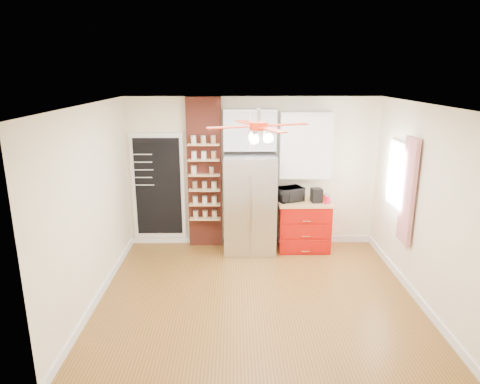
{
  "coord_description": "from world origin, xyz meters",
  "views": [
    {
      "loc": [
        -0.32,
        -5.54,
        3.09
      ],
      "look_at": [
        -0.23,
        0.9,
        1.29
      ],
      "focal_mm": 32.0,
      "sensor_mm": 36.0,
      "label": 1
    }
  ],
  "objects_px": {
    "red_cabinet": "(303,225)",
    "ceiling_fan": "(259,126)",
    "coffee_maker": "(316,195)",
    "canister_left": "(327,200)",
    "toaster_oven": "(290,194)",
    "fridge": "(250,204)",
    "pantry_jar_oats": "(194,170)"
  },
  "relations": [
    {
      "from": "toaster_oven",
      "to": "coffee_maker",
      "type": "relative_size",
      "value": 1.8
    },
    {
      "from": "fridge",
      "to": "coffee_maker",
      "type": "bearing_deg",
      "value": -0.17
    },
    {
      "from": "red_cabinet",
      "to": "ceiling_fan",
      "type": "xyz_separation_m",
      "value": [
        -0.92,
        -1.68,
        1.97
      ]
    },
    {
      "from": "red_cabinet",
      "to": "coffee_maker",
      "type": "height_order",
      "value": "coffee_maker"
    },
    {
      "from": "fridge",
      "to": "ceiling_fan",
      "type": "bearing_deg",
      "value": -88.24
    },
    {
      "from": "toaster_oven",
      "to": "canister_left",
      "type": "xyz_separation_m",
      "value": [
        0.63,
        -0.18,
        -0.05
      ]
    },
    {
      "from": "red_cabinet",
      "to": "ceiling_fan",
      "type": "distance_m",
      "value": 2.75
    },
    {
      "from": "ceiling_fan",
      "to": "toaster_oven",
      "type": "distance_m",
      "value": 2.31
    },
    {
      "from": "fridge",
      "to": "pantry_jar_oats",
      "type": "xyz_separation_m",
      "value": [
        -0.98,
        0.16,
        0.57
      ]
    },
    {
      "from": "red_cabinet",
      "to": "toaster_oven",
      "type": "distance_m",
      "value": 0.63
    },
    {
      "from": "fridge",
      "to": "coffee_maker",
      "type": "distance_m",
      "value": 1.18
    },
    {
      "from": "toaster_oven",
      "to": "canister_left",
      "type": "relative_size",
      "value": 3.21
    },
    {
      "from": "fridge",
      "to": "pantry_jar_oats",
      "type": "bearing_deg",
      "value": 170.49
    },
    {
      "from": "red_cabinet",
      "to": "coffee_maker",
      "type": "relative_size",
      "value": 3.79
    },
    {
      "from": "ceiling_fan",
      "to": "canister_left",
      "type": "height_order",
      "value": "ceiling_fan"
    },
    {
      "from": "fridge",
      "to": "ceiling_fan",
      "type": "relative_size",
      "value": 1.25
    },
    {
      "from": "red_cabinet",
      "to": "pantry_jar_oats",
      "type": "height_order",
      "value": "pantry_jar_oats"
    },
    {
      "from": "toaster_oven",
      "to": "coffee_maker",
      "type": "height_order",
      "value": "same"
    },
    {
      "from": "canister_left",
      "to": "pantry_jar_oats",
      "type": "height_order",
      "value": "pantry_jar_oats"
    },
    {
      "from": "toaster_oven",
      "to": "pantry_jar_oats",
      "type": "distance_m",
      "value": 1.74
    },
    {
      "from": "ceiling_fan",
      "to": "canister_left",
      "type": "relative_size",
      "value": 10.05
    },
    {
      "from": "ceiling_fan",
      "to": "canister_left",
      "type": "distance_m",
      "value": 2.48
    },
    {
      "from": "toaster_oven",
      "to": "coffee_maker",
      "type": "distance_m",
      "value": 0.47
    },
    {
      "from": "canister_left",
      "to": "pantry_jar_oats",
      "type": "relative_size",
      "value": 0.98
    },
    {
      "from": "fridge",
      "to": "toaster_oven",
      "type": "xyz_separation_m",
      "value": [
        0.71,
        0.08,
        0.15
      ]
    },
    {
      "from": "red_cabinet",
      "to": "toaster_oven",
      "type": "xyz_separation_m",
      "value": [
        -0.26,
        0.03,
        0.57
      ]
    },
    {
      "from": "fridge",
      "to": "toaster_oven",
      "type": "height_order",
      "value": "fridge"
    },
    {
      "from": "ceiling_fan",
      "to": "toaster_oven",
      "type": "height_order",
      "value": "ceiling_fan"
    },
    {
      "from": "toaster_oven",
      "to": "canister_left",
      "type": "height_order",
      "value": "toaster_oven"
    },
    {
      "from": "toaster_oven",
      "to": "canister_left",
      "type": "bearing_deg",
      "value": -40.16
    },
    {
      "from": "fridge",
      "to": "toaster_oven",
      "type": "bearing_deg",
      "value": 6.43
    },
    {
      "from": "coffee_maker",
      "to": "canister_left",
      "type": "relative_size",
      "value": 1.78
    }
  ]
}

